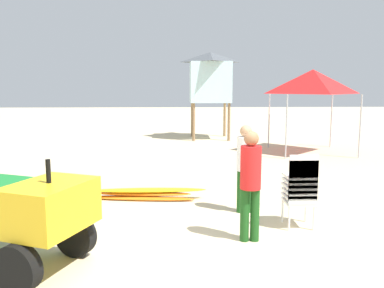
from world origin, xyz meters
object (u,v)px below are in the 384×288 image
(popup_canopy, at_px, (313,82))
(lifeguard_near_left, at_px, (245,163))
(utility_cart, at_px, (1,208))
(surfboard_pile, at_px, (144,194))
(lifeguard_near_center, at_px, (251,179))
(stacked_plastic_chairs, at_px, (301,186))
(lifeguard_tower, at_px, (210,77))

(popup_canopy, bearing_deg, lifeguard_near_left, -117.69)
(utility_cart, relative_size, surfboard_pile, 1.07)
(surfboard_pile, bearing_deg, lifeguard_near_center, -52.11)
(lifeguard_near_center, bearing_deg, stacked_plastic_chairs, 28.58)
(lifeguard_near_center, xyz_separation_m, lifeguard_tower, (0.41, 12.25, 1.81))
(stacked_plastic_chairs, bearing_deg, popup_canopy, 70.13)
(surfboard_pile, xyz_separation_m, popup_canopy, (5.59, 5.88, 2.44))
(surfboard_pile, relative_size, lifeguard_near_left, 1.56)
(stacked_plastic_chairs, distance_m, lifeguard_tower, 11.92)
(surfboard_pile, height_order, lifeguard_near_center, lifeguard_near_center)
(surfboard_pile, xyz_separation_m, lifeguard_near_left, (2.01, -0.95, 0.84))
(surfboard_pile, height_order, lifeguard_tower, lifeguard_tower)
(utility_cart, height_order, surfboard_pile, utility_cart)
(utility_cart, bearing_deg, popup_canopy, 50.98)
(lifeguard_near_center, distance_m, popup_canopy, 9.19)
(popup_canopy, bearing_deg, stacked_plastic_chairs, -109.87)
(surfboard_pile, bearing_deg, lifeguard_tower, 77.18)
(utility_cart, distance_m, lifeguard_near_center, 3.56)
(stacked_plastic_chairs, relative_size, lifeguard_near_left, 0.77)
(popup_canopy, bearing_deg, utility_cart, -129.02)
(stacked_plastic_chairs, relative_size, surfboard_pile, 0.49)
(stacked_plastic_chairs, bearing_deg, lifeguard_near_left, 131.25)
(lifeguard_near_center, height_order, popup_canopy, popup_canopy)
(surfboard_pile, distance_m, lifeguard_near_left, 2.37)
(utility_cart, distance_m, lifeguard_tower, 13.65)
(popup_canopy, bearing_deg, lifeguard_near_center, -114.44)
(lifeguard_near_left, height_order, popup_canopy, popup_canopy)
(stacked_plastic_chairs, height_order, lifeguard_tower, lifeguard_tower)
(surfboard_pile, relative_size, popup_canopy, 0.88)
(lifeguard_near_left, distance_m, lifeguard_near_center, 1.43)
(utility_cart, distance_m, surfboard_pile, 3.52)
(lifeguard_near_center, xyz_separation_m, popup_canopy, (3.75, 8.25, 1.56))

